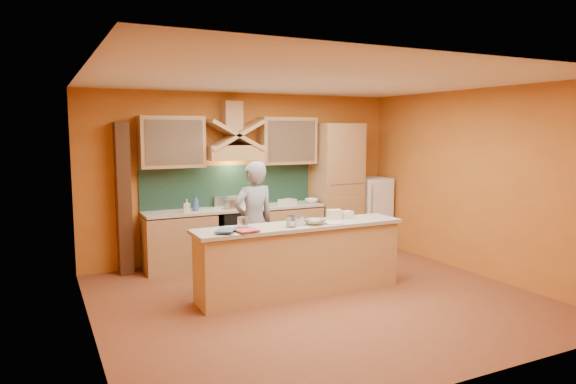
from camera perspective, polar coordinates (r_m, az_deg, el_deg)
name	(u,v)px	position (r m, az deg, el deg)	size (l,w,h in m)	color
floor	(318,298)	(6.85, 3.30, -11.72)	(5.50, 5.00, 0.01)	brown
ceiling	(319,80)	(6.52, 3.47, 12.30)	(5.50, 5.00, 0.01)	white
wall_back	(246,176)	(8.79, -4.70, 1.76)	(5.50, 0.02, 2.80)	#BF6C25
wall_front	(466,224)	(4.56, 19.13, -3.42)	(5.50, 0.02, 2.80)	#BF6C25
wall_left	(88,206)	(5.71, -21.36, -1.49)	(0.02, 5.00, 2.80)	#BF6C25
wall_right	(477,182)	(8.24, 20.24, 1.01)	(0.02, 5.00, 2.80)	#BF6C25
base_cabinet_left	(179,242)	(8.27, -11.98, -5.50)	(1.10, 0.60, 0.86)	#B28151
base_cabinet_right	(288,232)	(8.91, -0.03, -4.45)	(1.10, 0.60, 0.86)	#B28151
counter_top	(236,209)	(8.46, -5.81, -1.87)	(3.00, 0.62, 0.04)	#B8AF9C
stove	(236,236)	(8.54, -5.78, -4.85)	(0.60, 0.58, 0.90)	black
backsplash	(230,186)	(8.68, -6.50, 0.68)	(3.00, 0.03, 0.70)	#163125
range_hood	(234,153)	(8.42, -6.01, 4.38)	(0.92, 0.50, 0.24)	#B28151
hood_chimney	(232,117)	(8.51, -6.29, 8.31)	(0.30, 0.30, 0.50)	#B28151
upper_cabinet_left	(172,142)	(8.19, -12.81, 5.44)	(1.00, 0.35, 0.80)	#B28151
upper_cabinet_right	(287,141)	(8.88, -0.10, 5.71)	(1.00, 0.35, 0.80)	#B28151
pantry_column	(337,188)	(9.28, 5.52, 0.47)	(0.80, 0.60, 2.30)	#B28151
fridge	(371,212)	(9.76, 9.23, -2.23)	(0.58, 0.60, 1.30)	white
trim_column_left	(123,199)	(8.14, -17.83, -0.74)	(0.20, 0.30, 2.30)	#472816
island_body	(300,261)	(6.93, 1.37, -7.69)	(2.80, 0.55, 0.88)	tan
island_top	(300,226)	(6.82, 1.38, -3.79)	(2.90, 0.62, 0.05)	#B8AF9C
person	(254,222)	(7.35, -3.82, -3.38)	(0.64, 0.42, 1.75)	gray
pot_large	(231,205)	(8.35, -6.31, -1.43)	(0.23, 0.23, 0.16)	#ACACB3
pot_small	(235,203)	(8.57, -5.87, -1.23)	(0.22, 0.22, 0.16)	#B7B7BE
soap_bottle_a	(187,206)	(8.08, -11.17, -1.51)	(0.09, 0.09, 0.20)	silver
soap_bottle_b	(196,203)	(8.20, -10.24, -1.16)	(0.10, 0.10, 0.26)	#355492
bowl_back	(311,201)	(8.97, 2.62, -0.97)	(0.23, 0.23, 0.07)	white
dish_rack	(287,202)	(8.72, -0.06, -1.13)	(0.26, 0.21, 0.09)	silver
book_lower	(236,231)	(6.30, -5.83, -4.35)	(0.26, 0.35, 0.03)	#B84A41
book_upper	(217,230)	(6.30, -7.92, -4.21)	(0.22, 0.30, 0.02)	#3B5E82
jar_large	(243,223)	(6.45, -5.02, -3.49)	(0.14, 0.14, 0.16)	silver
jar_small	(291,222)	(6.60, 0.32, -3.30)	(0.12, 0.12, 0.14)	silver
kitchen_scale	(297,221)	(6.71, 1.05, -3.28)	(0.13, 0.13, 0.11)	silver
mixing_bowl	(314,222)	(6.79, 2.96, -3.33)	(0.28, 0.28, 0.07)	silver
cloth	(334,223)	(6.85, 5.15, -3.50)	(0.22, 0.16, 0.01)	beige
grocery_bag_a	(334,214)	(7.25, 5.14, -2.47)	(0.19, 0.16, 0.13)	beige
grocery_bag_b	(347,215)	(7.31, 6.53, -2.51)	(0.16, 0.13, 0.10)	beige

